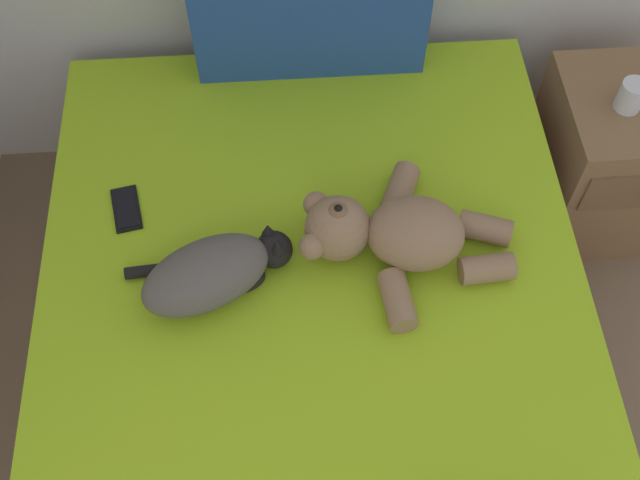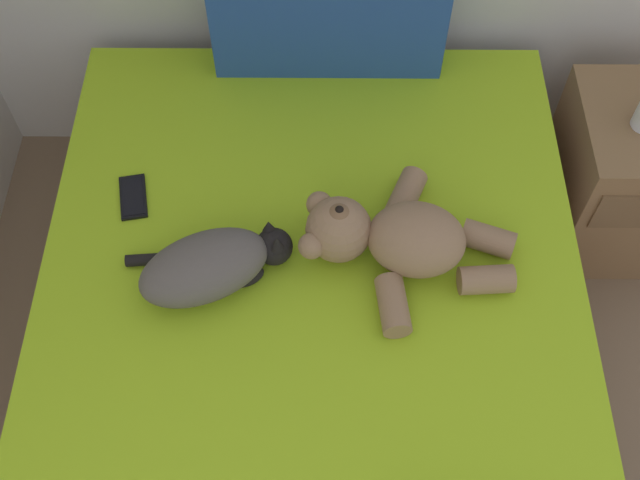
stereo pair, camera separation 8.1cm
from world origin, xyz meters
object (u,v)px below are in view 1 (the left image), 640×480
at_px(bed, 316,356).
at_px(mug, 632,96).
at_px(cell_phone, 126,209).
at_px(cat, 213,272).
at_px(teddy_bear, 393,233).
at_px(nightstand, 612,159).

bearing_deg(bed, mug, 32.05).
relative_size(bed, cell_phone, 12.27).
relative_size(cat, cell_phone, 2.78).
height_order(teddy_bear, cell_phone, teddy_bear).
relative_size(cat, nightstand, 0.77).
bearing_deg(mug, cell_phone, -169.84).
bearing_deg(nightstand, mug, -156.72).
xyz_separation_m(teddy_bear, mug, (0.77, 0.44, -0.02)).
height_order(bed, teddy_bear, teddy_bear).
distance_m(bed, cell_phone, 0.68).
xyz_separation_m(teddy_bear, cell_phone, (-0.71, 0.18, -0.07)).
bearing_deg(cell_phone, nightstand, 10.66).
bearing_deg(nightstand, teddy_bear, -150.35).
bearing_deg(mug, teddy_bear, -149.93).
xyz_separation_m(bed, cat, (-0.25, 0.09, 0.35)).
relative_size(cat, teddy_bear, 0.76).
distance_m(cat, nightstand, 1.44).
distance_m(teddy_bear, mug, 0.89).
relative_size(cell_phone, mug, 1.33).
height_order(teddy_bear, nightstand, teddy_bear).
xyz_separation_m(bed, mug, (0.98, 0.61, 0.35)).
distance_m(nightstand, mug, 0.34).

